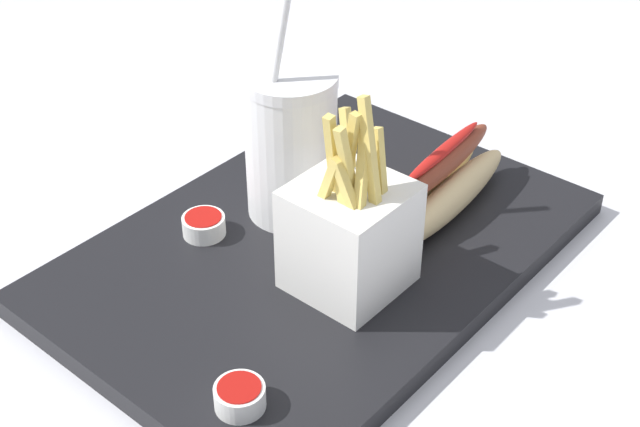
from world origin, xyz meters
The scene contains 7 objects.
ground_plane centered at (0.00, 0.00, -0.01)m, with size 2.40×2.40×0.02m, color silver.
food_tray centered at (0.00, 0.00, 0.01)m, with size 0.46×0.31×0.02m, color black.
soda_cup centered at (-0.02, -0.05, 0.09)m, with size 0.08×0.08×0.24m.
fries_basket centered at (0.03, 0.05, 0.07)m, with size 0.09×0.08×0.17m.
hot_dog_1 centered at (-0.11, 0.05, 0.04)m, with size 0.18×0.07×0.06m.
ketchup_cup_1 centered at (0.18, 0.08, 0.03)m, with size 0.04×0.04×0.02m.
ketchup_cup_2 centered at (0.06, -0.09, 0.03)m, with size 0.04×0.04×0.02m.
Camera 1 is at (0.47, 0.40, 0.49)m, focal length 49.95 mm.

